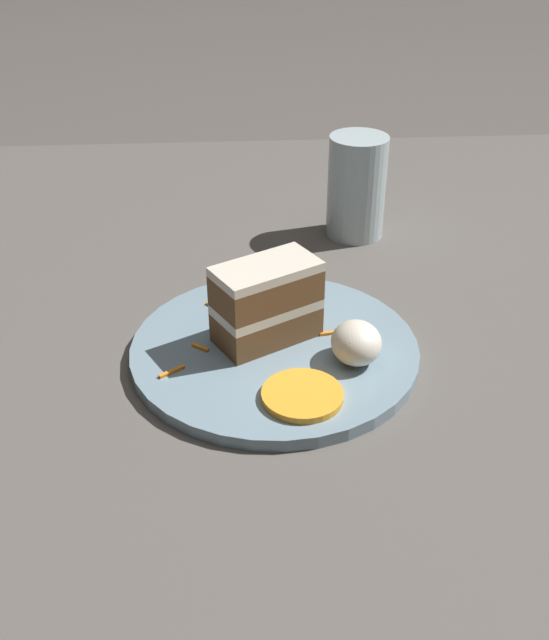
{
  "coord_description": "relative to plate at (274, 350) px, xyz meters",
  "views": [
    {
      "loc": [
        0.59,
        -0.08,
        0.48
      ],
      "look_at": [
        -0.03,
        -0.04,
        0.08
      ],
      "focal_mm": 42.0,
      "sensor_mm": 36.0,
      "label": 1
    }
  ],
  "objects": [
    {
      "name": "dining_table",
      "position": [
        0.03,
        0.04,
        -0.03
      ],
      "size": [
        1.39,
        1.05,
        0.04
      ],
      "primitive_type": "cube",
      "color": "#56514C",
      "rests_on": "ground"
    },
    {
      "name": "orange_garnish",
      "position": [
        0.09,
        0.02,
        0.01
      ],
      "size": [
        0.08,
        0.08,
        0.01
      ],
      "primitive_type": "cylinder",
      "color": "orange",
      "rests_on": "plate"
    },
    {
      "name": "carrot_shreds_scatter",
      "position": [
        -0.01,
        -0.03,
        0.01
      ],
      "size": [
        0.14,
        0.19,
        0.0
      ],
      "color": "orange",
      "rests_on": "plate"
    },
    {
      "name": "cake_slice",
      "position": [
        -0.01,
        -0.01,
        0.05
      ],
      "size": [
        0.1,
        0.12,
        0.08
      ],
      "rotation": [
        0.0,
        0.0,
        3.65
      ],
      "color": "brown",
      "rests_on": "plate"
    },
    {
      "name": "drinking_glass",
      "position": [
        -0.28,
        0.13,
        0.05
      ],
      "size": [
        0.08,
        0.08,
        0.13
      ],
      "color": "silver",
      "rests_on": "dining_table"
    },
    {
      "name": "ground_plane",
      "position": [
        0.03,
        0.04,
        -0.04
      ],
      "size": [
        6.0,
        6.0,
        0.0
      ],
      "primitive_type": "plane",
      "color": "#4C4742",
      "rests_on": "ground"
    },
    {
      "name": "plate",
      "position": [
        0.0,
        0.0,
        0.0
      ],
      "size": [
        0.29,
        0.29,
        0.01
      ],
      "primitive_type": "cylinder",
      "color": "gray",
      "rests_on": "dining_table"
    },
    {
      "name": "cream_dollop",
      "position": [
        0.04,
        0.08,
        0.03
      ],
      "size": [
        0.05,
        0.05,
        0.04
      ],
      "primitive_type": "ellipsoid",
      "color": "silver",
      "rests_on": "plate"
    }
  ]
}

